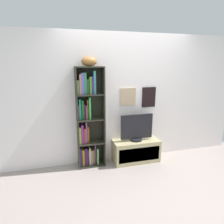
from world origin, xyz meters
name	(u,v)px	position (x,y,z in m)	size (l,w,h in m)	color
ground	(148,191)	(0.00, 0.00, -0.02)	(5.20, 5.20, 0.04)	gray
back_wall	(126,99)	(0.00, 1.13, 1.21)	(4.80, 0.08, 2.41)	white
bookshelf	(88,120)	(-0.75, 1.00, 0.89)	(0.49, 0.25, 1.82)	#2B2A20
football	(89,61)	(-0.70, 0.97, 1.90)	(0.27, 0.16, 0.16)	#956230
tv_stand	(136,151)	(0.16, 0.91, 0.22)	(0.89, 0.37, 0.43)	tan
television	(137,128)	(0.16, 0.91, 0.68)	(0.62, 0.22, 0.52)	black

